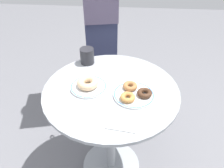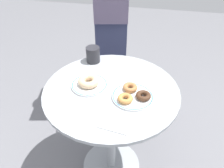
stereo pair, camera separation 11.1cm
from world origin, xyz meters
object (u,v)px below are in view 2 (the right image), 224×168
plate_left (89,85)px  donut_cinnamon (130,87)px  plate_right (133,96)px  donut_chocolate (143,96)px  cafe_table (111,120)px  person_figure (111,19)px  donut_glazed (88,82)px  paper_napkin (116,122)px  donut_old_fashioned (125,98)px  coffee_mug (93,54)px

plate_left → donut_cinnamon: bearing=0.8°
plate_right → donut_cinnamon: size_ratio=2.76×
donut_chocolate → donut_cinnamon: bearing=143.5°
plate_left → donut_chocolate: (0.29, -0.05, 0.02)m
cafe_table → person_figure: person_figure is taller
plate_right → donut_cinnamon: donut_cinnamon is taller
person_figure → donut_cinnamon: bearing=-69.9°
cafe_table → donut_glazed: donut_glazed is taller
donut_glazed → plate_right: bearing=-9.9°
donut_glazed → paper_napkin: size_ratio=0.87×
plate_left → donut_old_fashioned: bearing=-23.2°
plate_right → donut_old_fashioned: (-0.03, -0.04, 0.02)m
donut_glazed → person_figure: 0.69m
donut_chocolate → donut_cinnamon: same height
donut_glazed → person_figure: size_ratio=0.07×
paper_napkin → plate_left: bearing=130.0°
paper_napkin → person_figure: person_figure is taller
cafe_table → donut_glazed: size_ratio=6.33×
paper_napkin → plate_right: bearing=75.0°
plate_right → donut_glazed: 0.24m
donut_cinnamon → coffee_mug: size_ratio=0.64×
donut_old_fashioned → paper_napkin: size_ratio=0.57×
cafe_table → person_figure: bearing=102.4°
plate_left → donut_glazed: 0.02m
donut_chocolate → donut_old_fashioned: 0.09m
donut_cinnamon → donut_old_fashioned: 0.09m
plate_right → coffee_mug: (-0.29, 0.29, 0.04)m
donut_cinnamon → coffee_mug: bearing=137.5°
donut_chocolate → donut_old_fashioned: size_ratio=1.00×
cafe_table → donut_chocolate: size_ratio=9.56×
cafe_table → plate_left: 0.27m
plate_right → paper_napkin: size_ratio=1.59×
cafe_table → donut_cinnamon: donut_cinnamon is taller
cafe_table → plate_left: plate_left is taller
donut_old_fashioned → person_figure: person_figure is taller
donut_glazed → paper_napkin: 0.29m
plate_right → plate_left: bearing=169.1°
donut_chocolate → paper_napkin: size_ratio=0.57×
cafe_table → coffee_mug: 0.41m
plate_right → donut_glazed: bearing=170.1°
cafe_table → paper_napkin: size_ratio=5.49×
cafe_table → person_figure: (-0.15, 0.68, 0.34)m
paper_napkin → donut_chocolate: bearing=60.1°
donut_chocolate → donut_cinnamon: size_ratio=1.00×
donut_cinnamon → paper_napkin: donut_cinnamon is taller
plate_left → donut_old_fashioned: 0.23m
plate_left → person_figure: person_figure is taller
donut_cinnamon → coffee_mug: 0.36m
plate_left → donut_cinnamon: (0.22, 0.00, 0.02)m
plate_right → donut_glazed: (-0.24, 0.04, 0.02)m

